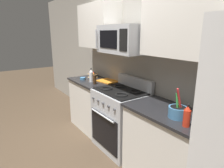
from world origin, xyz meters
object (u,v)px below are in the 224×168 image
at_px(range_oven, 120,119).
at_px(bottle_soy, 95,79).
at_px(utensil_crock, 178,112).
at_px(fruit_basket, 93,75).
at_px(cutting_board, 108,81).
at_px(bottle_hot_sauce, 187,116).
at_px(prep_bowl, 83,78).
at_px(bottle_vinegar, 91,76).
at_px(microwave, 123,39).

xyz_separation_m(range_oven, bottle_soy, (-0.59, -0.10, 0.53)).
relative_size(utensil_crock, fruit_basket, 1.55).
xyz_separation_m(cutting_board, bottle_hot_sauce, (1.81, -0.34, 0.09)).
relative_size(fruit_basket, bottle_hot_sauce, 0.94).
relative_size(utensil_crock, cutting_board, 0.91).
bearing_deg(cutting_board, prep_bowl, -141.88).
bearing_deg(bottle_vinegar, bottle_soy, -7.21).
relative_size(fruit_basket, prep_bowl, 1.93).
distance_m(bottle_vinegar, bottle_soy, 0.16).
distance_m(fruit_basket, bottle_soy, 0.52).
xyz_separation_m(bottle_vinegar, bottle_soy, (0.15, -0.02, -0.02)).
relative_size(microwave, bottle_soy, 3.68).
height_order(cutting_board, prep_bowl, prep_bowl).
bearing_deg(bottle_vinegar, microwave, 7.73).
relative_size(fruit_basket, bottle_vinegar, 0.85).
height_order(bottle_soy, prep_bowl, bottle_soy).
xyz_separation_m(microwave, prep_bowl, (-0.99, -0.14, -0.72)).
height_order(fruit_basket, bottle_soy, bottle_soy).
bearing_deg(bottle_vinegar, utensil_crock, 0.17).
bearing_deg(fruit_basket, bottle_vinegar, -33.83).
bearing_deg(bottle_soy, microwave, 11.51).
xyz_separation_m(microwave, cutting_board, (-0.61, 0.15, -0.73)).
distance_m(range_oven, cutting_board, 0.78).
bearing_deg(utensil_crock, bottle_hot_sauce, -29.58).
relative_size(bottle_soy, prep_bowl, 1.90).
bearing_deg(fruit_basket, bottle_hot_sauce, -7.56).
height_order(range_oven, bottle_soy, bottle_soy).
bearing_deg(bottle_hot_sauce, bottle_vinegar, 177.36).
xyz_separation_m(microwave, bottle_hot_sauce, (1.20, -0.19, -0.64)).
bearing_deg(prep_bowl, bottle_soy, 3.44).
distance_m(microwave, utensil_crock, 1.24).
relative_size(range_oven, utensil_crock, 3.47).
bearing_deg(bottle_hot_sauce, cutting_board, 169.29).
height_order(bottle_vinegar, bottle_hot_sauce, bottle_vinegar).
bearing_deg(bottle_vinegar, cutting_board, 62.07).
xyz_separation_m(microwave, fruit_basket, (-1.06, 0.11, -0.70)).
height_order(fruit_basket, bottle_vinegar, bottle_vinegar).
relative_size(range_oven, prep_bowl, 10.36).
distance_m(range_oven, prep_bowl, 1.10).
bearing_deg(fruit_basket, cutting_board, 5.46).
distance_m(bottle_soy, prep_bowl, 0.40).
bearing_deg(prep_bowl, range_oven, 6.86).
bearing_deg(cutting_board, bottle_vinegar, -117.93).
bearing_deg(bottle_soy, bottle_hot_sauce, -2.25).
relative_size(range_oven, cutting_board, 3.15).
height_order(bottle_vinegar, prep_bowl, bottle_vinegar).
xyz_separation_m(utensil_crock, prep_bowl, (-2.02, -0.05, -0.04)).
xyz_separation_m(range_oven, microwave, (-0.00, 0.03, 1.18)).
relative_size(microwave, bottle_vinegar, 3.08).
xyz_separation_m(microwave, bottle_soy, (-0.59, -0.12, -0.65)).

